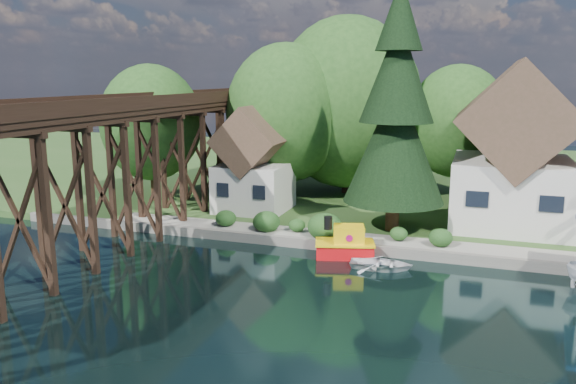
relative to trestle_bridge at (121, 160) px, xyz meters
name	(u,v)px	position (x,y,z in m)	size (l,w,h in m)	color
ground	(358,308)	(16.00, -5.17, -5.35)	(140.00, 140.00, 0.00)	black
bank	(427,178)	(16.00, 28.83, -5.10)	(140.00, 52.00, 0.50)	#2F5221
seawall	(456,258)	(20.00, 2.83, -5.04)	(60.00, 0.40, 0.62)	slate
promenade	(494,251)	(22.00, 4.13, -4.82)	(50.00, 2.60, 0.06)	gray
trestle_bridge	(121,160)	(0.00, 0.00, 0.00)	(4.12, 44.18, 9.30)	black
house_left	(513,157)	(23.00, 10.83, -0.21)	(7.64, 8.64, 11.02)	silver
shed	(254,166)	(5.00, 9.33, -1.52)	(5.09, 5.40, 7.85)	silver
bg_trees	(429,117)	(17.00, 16.08, 1.94)	(49.90, 13.30, 10.57)	#382314
shrubs	(317,224)	(11.40, 4.09, -4.12)	(15.76, 2.47, 1.70)	#1C4017
conifer	(396,113)	(15.73, 6.88, 2.78)	(6.44, 6.44, 15.85)	#382314
tugboat	(346,244)	(13.75, 1.99, -4.61)	(3.80, 2.73, 2.48)	red
boat_white_a	(381,263)	(16.11, 0.56, -4.99)	(2.45, 3.43, 0.71)	white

